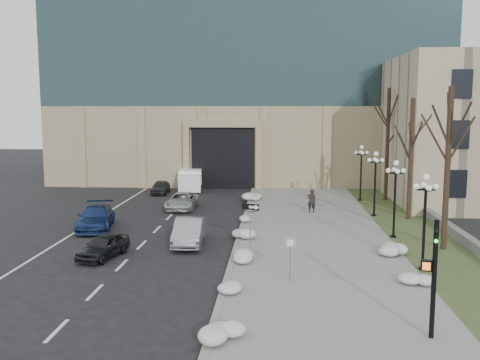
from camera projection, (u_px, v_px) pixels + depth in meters
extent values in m
plane|color=black|center=(243.00, 314.00, 20.45)|extent=(160.00, 160.00, 0.00)
cube|color=gray|center=(312.00, 231.00, 34.05)|extent=(9.00, 40.00, 0.12)
cube|color=gray|center=(241.00, 230.00, 34.35)|extent=(0.30, 40.00, 0.14)
cube|color=#384924|center=(416.00, 233.00, 33.61)|extent=(4.00, 40.00, 0.10)
cube|color=slate|center=(439.00, 222.00, 35.41)|extent=(0.50, 30.00, 0.70)
cube|color=tan|center=(249.00, 142.00, 61.58)|extent=(40.00, 20.00, 8.00)
cube|color=black|center=(224.00, 157.00, 52.95)|extent=(6.00, 2.50, 6.00)
cube|color=tan|center=(222.00, 124.00, 51.12)|extent=(7.50, 0.60, 0.60)
cube|color=tan|center=(187.00, 158.00, 51.80)|extent=(0.60, 0.60, 6.00)
cube|color=tan|center=(259.00, 159.00, 51.33)|extent=(0.60, 0.60, 6.00)
cube|color=black|center=(456.00, 184.00, 37.95)|extent=(1.40, 0.25, 2.00)
cube|color=black|center=(459.00, 134.00, 37.48)|extent=(1.40, 0.25, 2.00)
cube|color=black|center=(462.00, 84.00, 37.01)|extent=(1.40, 0.25, 2.00)
imported|color=black|center=(103.00, 246.00, 28.10)|extent=(2.29, 3.89, 1.24)
imported|color=#9C9FA3|center=(189.00, 232.00, 30.81)|extent=(1.87, 4.63, 1.50)
imported|color=navy|center=(96.00, 217.00, 34.86)|extent=(3.13, 5.54, 1.52)
imported|color=silver|center=(182.00, 201.00, 41.67)|extent=(2.18, 4.59, 1.27)
imported|color=#2E2E33|center=(161.00, 187.00, 49.19)|extent=(1.56, 3.62, 1.22)
imported|color=black|center=(312.00, 201.00, 39.68)|extent=(0.68, 0.49, 1.76)
cube|color=white|center=(191.00, 178.00, 52.73)|extent=(2.78, 5.17, 1.97)
cube|color=white|center=(190.00, 183.00, 49.81)|extent=(2.25, 1.83, 1.58)
cylinder|color=black|center=(179.00, 189.00, 50.03)|extent=(0.33, 0.72, 0.69)
cylinder|color=black|center=(200.00, 188.00, 50.14)|extent=(0.33, 0.72, 0.69)
cylinder|color=black|center=(181.00, 182.00, 54.22)|extent=(0.33, 0.72, 0.69)
cylinder|color=black|center=(201.00, 182.00, 54.34)|extent=(0.33, 0.72, 0.69)
cylinder|color=slate|center=(250.00, 230.00, 28.64)|extent=(0.06, 0.06, 2.71)
cube|color=black|center=(250.00, 207.00, 28.47)|extent=(0.94, 0.37, 0.33)
cube|color=white|center=(253.00, 207.00, 28.39)|extent=(0.44, 0.17, 0.12)
cone|color=white|center=(257.00, 208.00, 28.28)|extent=(0.31, 0.33, 0.27)
cylinder|color=slate|center=(290.00, 261.00, 23.84)|extent=(0.06, 0.06, 2.09)
cube|color=white|center=(290.00, 243.00, 23.73)|extent=(0.46, 0.07, 0.46)
cube|color=black|center=(290.00, 243.00, 23.70)|extent=(0.40, 0.04, 0.40)
cube|color=white|center=(290.00, 243.00, 23.70)|extent=(0.34, 0.04, 0.34)
cylinder|color=black|center=(434.00, 281.00, 17.83)|extent=(0.17, 0.17, 4.19)
cylinder|color=black|center=(431.00, 339.00, 18.10)|extent=(0.52, 0.52, 0.10)
imported|color=black|center=(436.00, 241.00, 17.65)|extent=(0.37, 0.95, 0.19)
sphere|color=#19E533|center=(436.00, 241.00, 17.49)|extent=(0.13, 0.13, 0.13)
cube|color=black|center=(426.00, 265.00, 17.83)|extent=(0.40, 0.29, 0.37)
cube|color=orange|center=(426.00, 266.00, 17.73)|extent=(0.26, 0.08, 0.26)
ellipsoid|color=silver|center=(225.00, 333.00, 18.03)|extent=(1.10, 1.60, 0.36)
ellipsoid|color=silver|center=(236.00, 289.00, 22.43)|extent=(1.10, 1.60, 0.36)
ellipsoid|color=silver|center=(241.00, 258.00, 27.04)|extent=(1.10, 1.60, 0.36)
ellipsoid|color=silver|center=(244.00, 234.00, 32.11)|extent=(1.10, 1.60, 0.36)
ellipsoid|color=silver|center=(247.00, 219.00, 36.41)|extent=(1.10, 1.60, 0.36)
ellipsoid|color=silver|center=(250.00, 208.00, 40.71)|extent=(1.10, 1.60, 0.36)
ellipsoid|color=silver|center=(252.00, 198.00, 45.28)|extent=(1.10, 1.60, 0.36)
ellipsoid|color=silver|center=(418.00, 281.00, 23.44)|extent=(1.10, 1.60, 0.36)
ellipsoid|color=silver|center=(393.00, 251.00, 28.27)|extent=(1.10, 1.60, 0.36)
cylinder|color=black|center=(422.00, 269.00, 25.81)|extent=(0.36, 0.36, 0.20)
cylinder|color=black|center=(424.00, 231.00, 25.55)|extent=(0.14, 0.14, 4.00)
cylinder|color=black|center=(426.00, 190.00, 25.28)|extent=(0.10, 0.90, 0.10)
cylinder|color=black|center=(426.00, 190.00, 25.28)|extent=(0.90, 0.10, 0.10)
sphere|color=white|center=(427.00, 177.00, 25.20)|extent=(0.32, 0.32, 0.32)
sphere|color=white|center=(436.00, 187.00, 25.23)|extent=(0.28, 0.28, 0.28)
sphere|color=white|center=(416.00, 186.00, 25.30)|extent=(0.28, 0.28, 0.28)
sphere|color=white|center=(423.00, 185.00, 25.71)|extent=(0.28, 0.28, 0.28)
sphere|color=white|center=(429.00, 188.00, 24.82)|extent=(0.28, 0.28, 0.28)
cylinder|color=black|center=(393.00, 237.00, 32.23)|extent=(0.36, 0.36, 0.20)
cylinder|color=black|center=(394.00, 206.00, 31.98)|extent=(0.14, 0.14, 4.00)
cylinder|color=black|center=(396.00, 173.00, 31.71)|extent=(0.10, 0.90, 0.10)
cylinder|color=black|center=(396.00, 173.00, 31.71)|extent=(0.90, 0.10, 0.10)
sphere|color=white|center=(396.00, 163.00, 31.63)|extent=(0.32, 0.32, 0.32)
sphere|color=white|center=(404.00, 171.00, 31.66)|extent=(0.28, 0.28, 0.28)
sphere|color=white|center=(388.00, 171.00, 31.72)|extent=(0.28, 0.28, 0.28)
sphere|color=white|center=(394.00, 170.00, 32.14)|extent=(0.28, 0.28, 0.28)
sphere|color=white|center=(398.00, 171.00, 31.25)|extent=(0.28, 0.28, 0.28)
cylinder|color=black|center=(374.00, 216.00, 38.66)|extent=(0.36, 0.36, 0.20)
cylinder|color=black|center=(375.00, 190.00, 38.41)|extent=(0.14, 0.14, 4.00)
cylinder|color=black|center=(376.00, 162.00, 38.14)|extent=(0.10, 0.90, 0.10)
cylinder|color=black|center=(376.00, 162.00, 38.14)|extent=(0.90, 0.10, 0.10)
sphere|color=white|center=(376.00, 154.00, 38.06)|extent=(0.32, 0.32, 0.32)
sphere|color=white|center=(382.00, 160.00, 38.09)|extent=(0.28, 0.28, 0.28)
sphere|color=white|center=(369.00, 160.00, 38.15)|extent=(0.28, 0.28, 0.28)
sphere|color=white|center=(375.00, 159.00, 38.56)|extent=(0.28, 0.28, 0.28)
sphere|color=white|center=(377.00, 161.00, 37.67)|extent=(0.28, 0.28, 0.28)
cylinder|color=black|center=(360.00, 200.00, 45.09)|extent=(0.36, 0.36, 0.20)
cylinder|color=black|center=(361.00, 178.00, 44.83)|extent=(0.14, 0.14, 4.00)
cylinder|color=black|center=(361.00, 154.00, 44.56)|extent=(0.10, 0.90, 0.10)
cylinder|color=black|center=(361.00, 154.00, 44.56)|extent=(0.90, 0.10, 0.10)
sphere|color=white|center=(362.00, 147.00, 44.48)|extent=(0.32, 0.32, 0.32)
sphere|color=white|center=(367.00, 153.00, 44.51)|extent=(0.28, 0.28, 0.28)
sphere|color=white|center=(356.00, 153.00, 44.57)|extent=(0.28, 0.28, 0.28)
sphere|color=white|center=(361.00, 152.00, 44.99)|extent=(0.28, 0.28, 0.28)
sphere|color=white|center=(362.00, 153.00, 44.10)|extent=(0.28, 0.28, 0.28)
cylinder|color=black|center=(447.00, 170.00, 29.02)|extent=(0.32, 0.32, 9.00)
cylinder|color=black|center=(411.00, 160.00, 36.97)|extent=(0.32, 0.32, 8.50)
cylinder|color=black|center=(387.00, 145.00, 44.81)|extent=(0.32, 0.32, 9.50)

